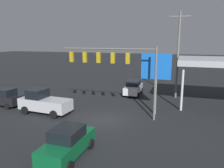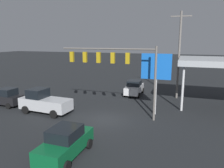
{
  "view_description": "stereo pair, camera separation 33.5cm",
  "coord_description": "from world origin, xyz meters",
  "px_view_note": "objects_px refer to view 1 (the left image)",
  "views": [
    {
      "loc": [
        -6.53,
        17.85,
        7.17
      ],
      "look_at": [
        0.0,
        -2.0,
        2.95
      ],
      "focal_mm": 35.0,
      "sensor_mm": 36.0,
      "label": 1
    },
    {
      "loc": [
        -6.85,
        17.74,
        7.17
      ],
      "look_at": [
        0.0,
        -2.0,
        2.95
      ],
      "focal_mm": 35.0,
      "sensor_mm": 36.0,
      "label": 2
    }
  ],
  "objects_px": {
    "sedan_far": "(68,143)",
    "hatchback_crossing": "(5,98)",
    "sedan_waiting": "(133,88)",
    "utility_pole": "(178,54)",
    "traffic_signal_assembly": "(113,62)",
    "price_sign": "(156,69)",
    "pickup_parked": "(44,102)"
  },
  "relations": [
    {
      "from": "traffic_signal_assembly",
      "to": "utility_pole",
      "type": "relative_size",
      "value": 0.87
    },
    {
      "from": "price_sign",
      "to": "sedan_waiting",
      "type": "height_order",
      "value": "price_sign"
    },
    {
      "from": "sedan_far",
      "to": "hatchback_crossing",
      "type": "bearing_deg",
      "value": -121.2
    },
    {
      "from": "utility_pole",
      "to": "traffic_signal_assembly",
      "type": "bearing_deg",
      "value": 57.96
    },
    {
      "from": "sedan_far",
      "to": "sedan_waiting",
      "type": "height_order",
      "value": "same"
    },
    {
      "from": "traffic_signal_assembly",
      "to": "sedan_far",
      "type": "xyz_separation_m",
      "value": [
        0.3,
        8.2,
        -4.2
      ]
    },
    {
      "from": "pickup_parked",
      "to": "traffic_signal_assembly",
      "type": "bearing_deg",
      "value": -163.87
    },
    {
      "from": "hatchback_crossing",
      "to": "traffic_signal_assembly",
      "type": "bearing_deg",
      "value": -173.19
    },
    {
      "from": "price_sign",
      "to": "sedan_waiting",
      "type": "xyz_separation_m",
      "value": [
        3.72,
        -6.99,
        -3.47
      ]
    },
    {
      "from": "pickup_parked",
      "to": "sedan_waiting",
      "type": "bearing_deg",
      "value": -120.11
    },
    {
      "from": "utility_pole",
      "to": "pickup_parked",
      "type": "bearing_deg",
      "value": 40.06
    },
    {
      "from": "sedan_far",
      "to": "sedan_waiting",
      "type": "distance_m",
      "value": 16.86
    },
    {
      "from": "price_sign",
      "to": "utility_pole",
      "type": "bearing_deg",
      "value": -103.65
    },
    {
      "from": "traffic_signal_assembly",
      "to": "utility_pole",
      "type": "height_order",
      "value": "utility_pole"
    },
    {
      "from": "utility_pole",
      "to": "hatchback_crossing",
      "type": "xyz_separation_m",
      "value": [
        17.7,
        9.6,
        -4.6
      ]
    },
    {
      "from": "sedan_waiting",
      "to": "hatchback_crossing",
      "type": "bearing_deg",
      "value": -53.27
    },
    {
      "from": "utility_pole",
      "to": "price_sign",
      "type": "xyz_separation_m",
      "value": [
        1.72,
        7.09,
        -1.12
      ]
    },
    {
      "from": "hatchback_crossing",
      "to": "utility_pole",
      "type": "bearing_deg",
      "value": -148.64
    },
    {
      "from": "traffic_signal_assembly",
      "to": "sedan_far",
      "type": "relative_size",
      "value": 2.08
    },
    {
      "from": "traffic_signal_assembly",
      "to": "sedan_far",
      "type": "bearing_deg",
      "value": 87.9
    },
    {
      "from": "traffic_signal_assembly",
      "to": "price_sign",
      "type": "xyz_separation_m",
      "value": [
        -3.76,
        -1.67,
        -0.73
      ]
    },
    {
      "from": "traffic_signal_assembly",
      "to": "hatchback_crossing",
      "type": "xyz_separation_m",
      "value": [
        12.22,
        0.84,
        -4.21
      ]
    },
    {
      "from": "utility_pole",
      "to": "sedan_waiting",
      "type": "xyz_separation_m",
      "value": [
        5.44,
        0.1,
        -4.6
      ]
    },
    {
      "from": "price_sign",
      "to": "hatchback_crossing",
      "type": "xyz_separation_m",
      "value": [
        15.98,
        2.51,
        -3.48
      ]
    },
    {
      "from": "sedan_far",
      "to": "pickup_parked",
      "type": "bearing_deg",
      "value": -135.69
    },
    {
      "from": "traffic_signal_assembly",
      "to": "sedan_waiting",
      "type": "height_order",
      "value": "traffic_signal_assembly"
    },
    {
      "from": "hatchback_crossing",
      "to": "sedan_waiting",
      "type": "relative_size",
      "value": 0.88
    },
    {
      "from": "hatchback_crossing",
      "to": "sedan_waiting",
      "type": "bearing_deg",
      "value": -139.34
    },
    {
      "from": "utility_pole",
      "to": "pickup_parked",
      "type": "xyz_separation_m",
      "value": [
        12.2,
        10.26,
        -4.44
      ]
    },
    {
      "from": "hatchback_crossing",
      "to": "pickup_parked",
      "type": "height_order",
      "value": "pickup_parked"
    },
    {
      "from": "traffic_signal_assembly",
      "to": "hatchback_crossing",
      "type": "relative_size",
      "value": 2.36
    },
    {
      "from": "pickup_parked",
      "to": "sedan_far",
      "type": "bearing_deg",
      "value": 137.33
    }
  ]
}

